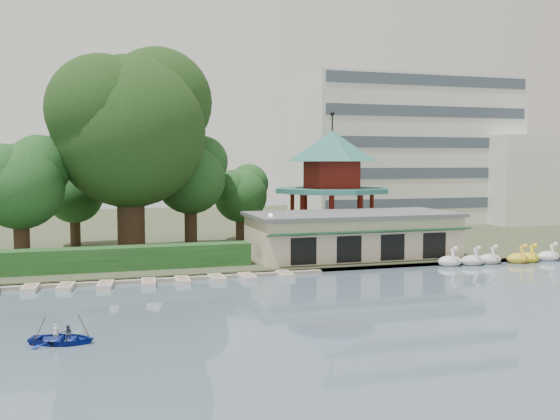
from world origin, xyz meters
name	(u,v)px	position (x,y,z in m)	size (l,w,h in m)	color
ground_plane	(344,332)	(0.00, 0.00, 0.00)	(220.00, 220.00, 0.00)	slate
shore	(190,228)	(0.00, 52.00, 0.20)	(220.00, 70.00, 0.40)	#424930
embankment	(258,273)	(0.00, 17.30, 0.15)	(220.00, 0.60, 0.30)	gray
dock	(99,282)	(-12.00, 17.20, 0.12)	(34.00, 1.60, 0.24)	gray
boathouse	(352,234)	(10.00, 21.97, 2.37)	(18.60, 9.39, 3.90)	beige
pavilion	(332,175)	(12.00, 32.00, 7.48)	(12.40, 12.40, 13.50)	beige
office_building	(424,156)	(32.67, 49.00, 9.73)	(38.00, 18.00, 20.00)	silver
hedge	(57,261)	(-15.00, 20.50, 1.30)	(30.00, 2.00, 1.80)	#225122
lamp_post	(271,230)	(1.50, 19.00, 3.34)	(0.36, 0.36, 4.28)	black
big_tree	(131,121)	(-8.82, 28.22, 12.45)	(14.91, 13.90, 19.06)	#3A281C
small_trees	(77,187)	(-13.64, 30.67, 6.51)	(39.44, 16.58, 11.07)	#3A281C
swan_boats	(502,259)	(21.86, 16.56, 0.40)	(12.24, 2.16, 1.92)	white
moored_rowboats	(89,285)	(-12.69, 15.76, 0.18)	(29.72, 2.79, 0.36)	beige
rowboat_with_passengers	(62,334)	(-13.91, 2.13, 0.46)	(5.15, 4.35, 2.01)	navy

